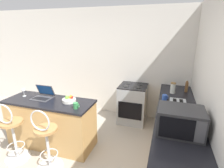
{
  "coord_description": "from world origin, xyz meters",
  "views": [
    {
      "loc": [
        1.42,
        -1.57,
        2.09
      ],
      "look_at": [
        0.33,
        1.8,
        0.99
      ],
      "focal_mm": 28.0,
      "sensor_mm": 36.0,
      "label": 1
    }
  ],
  "objects": [
    {
      "name": "bar_stool_far",
      "position": [
        -0.21,
        0.26,
        0.49
      ],
      "size": [
        0.4,
        0.4,
        1.03
      ],
      "color": "silver",
      "rests_on": "ground_plane"
    },
    {
      "name": "breakfast_bar",
      "position": [
        -0.53,
        0.81,
        0.44
      ],
      "size": [
        1.61,
        0.62,
        0.89
      ],
      "color": "tan",
      "rests_on": "ground_plane"
    },
    {
      "name": "pepper_mill",
      "position": [
        1.83,
        2.06,
        1.0
      ],
      "size": [
        0.06,
        0.06,
        0.24
      ],
      "color": "brown",
      "rests_on": "counter_right"
    },
    {
      "name": "counter_right",
      "position": [
        1.65,
        0.98,
        0.44
      ],
      "size": [
        0.64,
        2.99,
        0.89
      ],
      "color": "tan",
      "rests_on": "ground_plane"
    },
    {
      "name": "bar_stool_near",
      "position": [
        -0.86,
        0.26,
        0.49
      ],
      "size": [
        0.4,
        0.4,
        1.03
      ],
      "color": "silver",
      "rests_on": "ground_plane"
    },
    {
      "name": "stove_range",
      "position": [
        0.73,
        2.14,
        0.44
      ],
      "size": [
        0.61,
        0.61,
        0.89
      ],
      "color": "#9EA3A8",
      "rests_on": "ground_plane"
    },
    {
      "name": "mug_blue",
      "position": [
        1.43,
        1.48,
        0.94
      ],
      "size": [
        0.1,
        0.09,
        0.1
      ],
      "color": "#2D51AD",
      "rests_on": "counter_right"
    },
    {
      "name": "toaster",
      "position": [
        1.62,
        1.06,
        0.97
      ],
      "size": [
        0.26,
        0.26,
        0.17
      ],
      "color": "#9EA3A8",
      "rests_on": "counter_right"
    },
    {
      "name": "mug_green",
      "position": [
        0.09,
        0.67,
        0.94
      ],
      "size": [
        0.1,
        0.08,
        0.1
      ],
      "color": "#338447",
      "rests_on": "breakfast_bar"
    },
    {
      "name": "storage_jar",
      "position": [
        1.56,
        1.89,
        1.0
      ],
      "size": [
        0.1,
        0.1,
        0.22
      ],
      "color": "silver",
      "rests_on": "counter_right"
    },
    {
      "name": "wall_back",
      "position": [
        0.0,
        2.49,
        1.3
      ],
      "size": [
        12.0,
        0.06,
        2.6
      ],
      "color": "silver",
      "rests_on": "ground_plane"
    },
    {
      "name": "wine_glass_short",
      "position": [
        -1.11,
        0.86,
        1.0
      ],
      "size": [
        0.07,
        0.07,
        0.16
      ],
      "color": "silver",
      "rests_on": "breakfast_bar"
    },
    {
      "name": "fruit_bowl",
      "position": [
        -0.15,
        0.88,
        0.92
      ],
      "size": [
        0.24,
        0.24,
        0.11
      ],
      "color": "silver",
      "rests_on": "breakfast_bar"
    },
    {
      "name": "laptop",
      "position": [
        -0.71,
        0.9,
        0.94
      ],
      "size": [
        0.35,
        0.3,
        0.23
      ],
      "color": "#47474C",
      "rests_on": "breakfast_bar"
    },
    {
      "name": "microwave",
      "position": [
        1.63,
        0.45,
        1.05
      ],
      "size": [
        0.53,
        0.41,
        0.32
      ],
      "color": "#2D2D30",
      "rests_on": "counter_right"
    }
  ]
}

